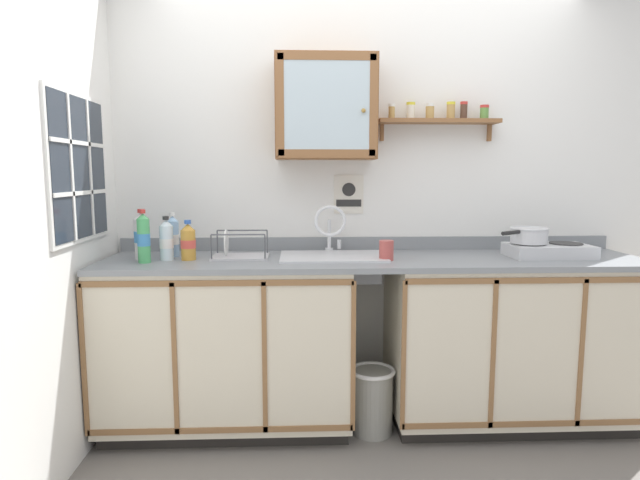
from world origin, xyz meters
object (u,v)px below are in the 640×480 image
(sink, at_px, (332,261))
(bottle_soda_green_3, at_px, (144,238))
(hot_plate_stove, at_px, (549,250))
(saucepan, at_px, (529,235))
(bottle_juice_amber_2, at_px, (188,242))
(trash_bin, at_px, (372,399))
(warning_sign, at_px, (349,195))
(dish_rack, at_px, (238,253))
(bottle_water_clear_4, at_px, (167,240))
(mug, at_px, (386,250))
(wall_cabinet, at_px, (326,108))
(bottle_opaque_white_1, at_px, (142,236))
(bottle_water_blue_0, at_px, (173,237))

(sink, relative_size, bottle_soda_green_3, 2.09)
(hot_plate_stove, relative_size, saucepan, 1.43)
(bottle_juice_amber_2, height_order, trash_bin, bottle_juice_amber_2)
(bottle_soda_green_3, distance_m, warning_sign, 1.22)
(dish_rack, distance_m, trash_bin, 1.10)
(saucepan, distance_m, warning_sign, 1.06)
(bottle_juice_amber_2, bearing_deg, sink, 4.69)
(bottle_water_clear_4, distance_m, mug, 1.20)
(sink, distance_m, mug, 0.32)
(trash_bin, bearing_deg, bottle_juice_amber_2, 174.53)
(mug, distance_m, warning_sign, 0.52)
(sink, height_order, bottle_juice_amber_2, sink)
(sink, distance_m, hot_plate_stove, 1.22)
(wall_cabinet, bearing_deg, bottle_soda_green_3, -163.13)
(sink, bearing_deg, mug, -23.45)
(bottle_opaque_white_1, xyz_separation_m, bottle_juice_amber_2, (0.25, -0.02, -0.03))
(bottle_water_clear_4, relative_size, wall_cabinet, 0.41)
(bottle_juice_amber_2, relative_size, wall_cabinet, 0.37)
(saucepan, distance_m, bottle_soda_green_3, 2.12)
(saucepan, bearing_deg, dish_rack, 179.23)
(saucepan, bearing_deg, mug, -173.69)
(bottle_water_blue_0, distance_m, dish_rack, 0.39)
(sink, relative_size, bottle_opaque_white_1, 2.12)
(bottle_water_blue_0, distance_m, bottle_soda_green_3, 0.23)
(saucepan, relative_size, wall_cabinet, 0.54)
(hot_plate_stove, distance_m, bottle_opaque_white_1, 2.27)
(sink, height_order, bottle_opaque_white_1, sink)
(bottle_opaque_white_1, relative_size, warning_sign, 1.18)
(hot_plate_stove, xyz_separation_m, bottle_juice_amber_2, (-2.01, -0.02, 0.06))
(bottle_juice_amber_2, bearing_deg, bottle_soda_green_3, -158.35)
(dish_rack, bearing_deg, bottle_soda_green_3, -163.66)
(bottle_water_blue_0, bearing_deg, hot_plate_stove, -2.74)
(bottle_opaque_white_1, height_order, wall_cabinet, wall_cabinet)
(bottle_water_clear_4, xyz_separation_m, trash_bin, (1.12, -0.10, -0.89))
(hot_plate_stove, distance_m, bottle_water_blue_0, 2.13)
(sink, distance_m, bottle_juice_amber_2, 0.80)
(bottle_juice_amber_2, distance_m, mug, 1.08)
(sink, distance_m, wall_cabinet, 0.87)
(saucepan, distance_m, mug, 0.84)
(sink, relative_size, dish_rack, 1.89)
(sink, distance_m, bottle_opaque_white_1, 1.06)
(bottle_juice_amber_2, xyz_separation_m, dish_rack, (0.26, 0.06, -0.07))
(hot_plate_stove, xyz_separation_m, warning_sign, (-1.11, 0.32, 0.30))
(bottle_water_clear_4, relative_size, warning_sign, 1.02)
(mug, bearing_deg, trash_bin, -151.41)
(bottle_juice_amber_2, bearing_deg, bottle_opaque_white_1, 175.23)
(bottle_juice_amber_2, distance_m, bottle_water_clear_4, 0.12)
(saucepan, relative_size, mug, 2.64)
(saucepan, xyz_separation_m, bottle_water_clear_4, (-2.02, -0.03, -0.02))
(saucepan, height_order, bottle_opaque_white_1, bottle_opaque_white_1)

